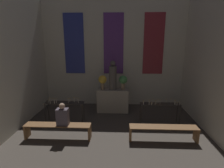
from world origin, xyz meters
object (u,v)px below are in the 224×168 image
(flower_vase_left, at_px, (103,80))
(pew_back_left, at_px, (58,128))
(candle_rack_right, at_px, (160,106))
(person_seated, at_px, (63,116))
(statue, at_px, (113,77))
(flower_vase_right, at_px, (123,81))
(altar, at_px, (113,100))
(candle_rack_left, at_px, (64,105))
(pew_back_right, at_px, (163,130))

(flower_vase_left, bearing_deg, pew_back_left, -117.48)
(candle_rack_right, height_order, person_seated, person_seated)
(statue, relative_size, flower_vase_right, 2.02)
(statue, bearing_deg, altar, -90.00)
(altar, distance_m, pew_back_left, 2.86)
(pew_back_left, bearing_deg, candle_rack_left, 97.30)
(altar, relative_size, flower_vase_right, 2.21)
(pew_back_left, bearing_deg, flower_vase_left, 62.52)
(flower_vase_left, height_order, pew_back_right, flower_vase_left)
(pew_back_right, bearing_deg, statue, 125.36)
(person_seated, bearing_deg, altar, 57.70)
(candle_rack_right, height_order, pew_back_left, candle_rack_right)
(flower_vase_left, bearing_deg, statue, 0.00)
(statue, distance_m, person_seated, 2.86)
(pew_back_right, bearing_deg, pew_back_left, 180.00)
(flower_vase_right, height_order, candle_rack_right, flower_vase_right)
(person_seated, bearing_deg, statue, 57.70)
(altar, bearing_deg, candle_rack_right, -32.03)
(statue, relative_size, candle_rack_right, 0.85)
(flower_vase_left, xyz_separation_m, flower_vase_right, (0.88, 0.00, 0.00))
(statue, height_order, pew_back_right, statue)
(statue, bearing_deg, pew_back_right, -54.64)
(altar, distance_m, candle_rack_left, 2.13)
(altar, height_order, candle_rack_right, altar)
(candle_rack_right, bearing_deg, candle_rack_left, 179.93)
(altar, height_order, pew_back_left, altar)
(statue, relative_size, flower_vase_left, 2.02)
(flower_vase_left, distance_m, flower_vase_right, 0.88)
(altar, xyz_separation_m, pew_back_left, (-1.65, -2.33, -0.15))
(person_seated, bearing_deg, candle_rack_left, 105.50)
(candle_rack_left, height_order, person_seated, person_seated)
(flower_vase_right, relative_size, candle_rack_right, 0.42)
(altar, height_order, statue, statue)
(candle_rack_right, xyz_separation_m, pew_back_right, (-0.15, -1.20, -0.33))
(altar, distance_m, person_seated, 2.77)
(pew_back_right, bearing_deg, person_seated, 180.00)
(flower_vase_right, bearing_deg, candle_rack_left, -153.50)
(statue, relative_size, candle_rack_left, 0.85)
(candle_rack_left, distance_m, person_seated, 1.26)
(altar, xyz_separation_m, candle_rack_right, (1.80, -1.12, 0.18))
(flower_vase_right, xyz_separation_m, person_seated, (-1.91, -2.33, -0.62))
(statue, relative_size, pew_back_right, 0.60)
(person_seated, bearing_deg, pew_back_left, 180.00)
(candle_rack_right, distance_m, pew_back_left, 3.67)
(flower_vase_left, xyz_separation_m, candle_rack_left, (-1.37, -1.12, -0.72))
(flower_vase_left, relative_size, pew_back_left, 0.29)
(statue, relative_size, pew_back_left, 0.60)
(candle_rack_left, bearing_deg, candle_rack_right, -0.07)
(statue, xyz_separation_m, pew_back_right, (1.65, -2.33, -1.22))
(candle_rack_right, bearing_deg, pew_back_left, -160.78)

